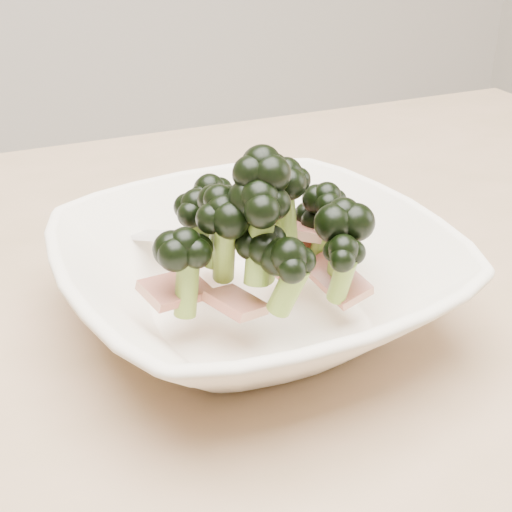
% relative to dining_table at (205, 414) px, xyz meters
% --- Properties ---
extents(dining_table, '(1.20, 0.80, 0.75)m').
position_rel_dining_table_xyz_m(dining_table, '(0.00, 0.00, 0.00)').
color(dining_table, tan).
rests_on(dining_table, ground).
extents(broccoli_dish, '(0.29, 0.29, 0.14)m').
position_rel_dining_table_xyz_m(broccoli_dish, '(0.03, -0.02, 0.14)').
color(broccoli_dish, white).
rests_on(broccoli_dish, dining_table).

